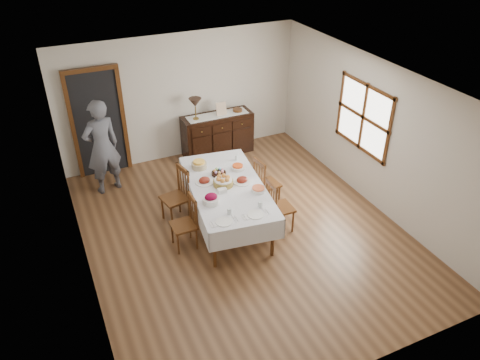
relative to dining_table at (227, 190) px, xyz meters
name	(u,v)px	position (x,y,z in m)	size (l,w,h in m)	color
ground	(242,231)	(0.16, -0.27, -0.70)	(6.00, 6.00, 0.00)	brown
room_shell	(223,135)	(0.01, 0.15, 0.94)	(5.02, 6.02, 2.65)	white
dining_table	(227,190)	(0.00, 0.00, 0.00)	(1.47, 2.43, 0.79)	silver
chair_left_near	(186,222)	(-0.80, -0.24, -0.24)	(0.38, 0.38, 0.91)	#4E2B12
chair_left_far	(177,195)	(-0.70, 0.49, -0.19)	(0.49, 0.49, 1.00)	#4E2B12
chair_right_near	(278,206)	(0.70, -0.48, -0.21)	(0.41, 0.41, 0.96)	#4E2B12
chair_right_far	(265,182)	(0.85, 0.27, -0.22)	(0.43, 0.43, 0.95)	#4E2B12
sideboard	(217,134)	(0.83, 2.44, -0.25)	(1.50, 0.54, 0.90)	black
person	(102,144)	(-1.63, 1.96, 0.28)	(0.61, 0.39, 1.95)	#545660
bread_basket	(223,182)	(-0.05, 0.03, 0.16)	(0.33, 0.33, 0.17)	olive
egg_basket	(219,173)	(0.01, 0.36, 0.13)	(0.25, 0.25, 0.11)	black
ham_platter_a	(204,181)	(-0.30, 0.24, 0.12)	(0.31, 0.31, 0.11)	white
ham_platter_b	(242,180)	(0.28, 0.00, 0.12)	(0.32, 0.32, 0.11)	white
beet_bowl	(211,199)	(-0.41, -0.36, 0.16)	(0.27, 0.27, 0.17)	white
carrot_bowl	(238,167)	(0.38, 0.40, 0.13)	(0.23, 0.23, 0.08)	white
pineapple_bowl	(199,165)	(-0.21, 0.72, 0.16)	(0.26, 0.26, 0.14)	tan
casserole_dish	(258,189)	(0.39, -0.38, 0.13)	(0.22, 0.22, 0.08)	white
butter_dish	(222,190)	(-0.15, -0.16, 0.13)	(0.15, 0.11, 0.07)	white
setting_left	(226,218)	(-0.38, -0.85, 0.11)	(0.44, 0.31, 0.10)	white
setting_right	(257,211)	(0.11, -0.88, 0.11)	(0.44, 0.31, 0.10)	white
glass_far_a	(203,163)	(-0.12, 0.76, 0.14)	(0.07, 0.07, 0.10)	silver
glass_far_b	(237,158)	(0.49, 0.70, 0.14)	(0.06, 0.06, 0.10)	silver
runner	(217,115)	(0.83, 2.43, 0.21)	(1.30, 0.35, 0.01)	white
table_lamp	(195,103)	(0.35, 2.41, 0.56)	(0.26, 0.26, 0.46)	brown
picture_frame	(221,109)	(0.91, 2.40, 0.34)	(0.22, 0.08, 0.28)	#CBAB8E
deco_bowl	(237,110)	(1.29, 2.43, 0.23)	(0.20, 0.20, 0.06)	#4E2B12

